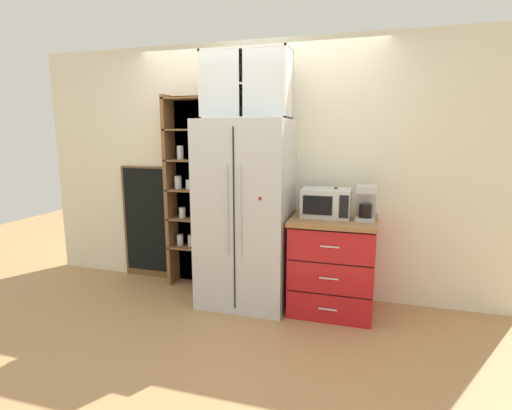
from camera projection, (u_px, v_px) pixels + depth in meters
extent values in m
plane|color=tan|center=(246.00, 300.00, 3.87)|extent=(10.69, 10.69, 0.00)
cube|color=silver|center=(257.00, 170.00, 4.01)|extent=(4.99, 0.10, 2.55)
cube|color=silver|center=(246.00, 214.00, 3.71)|extent=(0.84, 0.69, 1.77)
cube|color=black|center=(234.00, 221.00, 3.38)|extent=(0.01, 0.01, 1.63)
cylinder|color=silver|center=(227.00, 211.00, 3.37)|extent=(0.02, 0.02, 0.80)
cylinder|color=silver|center=(240.00, 212.00, 3.34)|extent=(0.02, 0.02, 0.80)
cube|color=#A8161C|center=(260.00, 199.00, 3.28)|extent=(0.02, 0.01, 0.02)
cube|color=brown|center=(195.00, 192.00, 4.23)|extent=(0.53, 0.04, 2.04)
cube|color=brown|center=(170.00, 193.00, 4.16)|extent=(0.04, 0.22, 2.04)
cube|color=brown|center=(209.00, 194.00, 4.04)|extent=(0.04, 0.22, 2.04)
cube|color=brown|center=(191.00, 247.00, 4.21)|extent=(0.47, 0.22, 0.02)
cylinder|color=silver|center=(180.00, 240.00, 4.24)|extent=(0.07, 0.07, 0.11)
cylinder|color=white|center=(180.00, 242.00, 4.24)|extent=(0.06, 0.06, 0.08)
cylinder|color=#B2B2B7|center=(180.00, 235.00, 4.23)|extent=(0.07, 0.07, 0.01)
cylinder|color=silver|center=(191.00, 241.00, 4.20)|extent=(0.06, 0.06, 0.12)
cylinder|color=white|center=(191.00, 243.00, 4.20)|extent=(0.06, 0.06, 0.08)
cylinder|color=#B2B2B7|center=(191.00, 235.00, 4.19)|extent=(0.06, 0.06, 0.01)
cylinder|color=silver|center=(202.00, 242.00, 4.16)|extent=(0.06, 0.06, 0.11)
cylinder|color=#E0C67F|center=(202.00, 244.00, 4.17)|extent=(0.05, 0.05, 0.08)
cylinder|color=#B2B2B7|center=(202.00, 237.00, 4.15)|extent=(0.06, 0.06, 0.01)
cube|color=brown|center=(190.00, 219.00, 4.15)|extent=(0.47, 0.22, 0.02)
cylinder|color=silver|center=(182.00, 213.00, 4.16)|extent=(0.07, 0.07, 0.10)
cylinder|color=brown|center=(182.00, 214.00, 4.16)|extent=(0.06, 0.06, 0.07)
cylinder|color=#B2B2B7|center=(182.00, 208.00, 4.15)|extent=(0.07, 0.07, 0.01)
cylinder|color=silver|center=(198.00, 214.00, 4.12)|extent=(0.06, 0.06, 0.10)
cylinder|color=#382316|center=(198.00, 215.00, 4.13)|extent=(0.05, 0.05, 0.07)
cylinder|color=#B2B2B7|center=(198.00, 209.00, 4.11)|extent=(0.06, 0.06, 0.01)
cube|color=brown|center=(189.00, 190.00, 4.09)|extent=(0.47, 0.22, 0.02)
cylinder|color=silver|center=(178.00, 183.00, 4.11)|extent=(0.08, 0.08, 0.13)
cylinder|color=#2D2D2D|center=(178.00, 185.00, 4.11)|extent=(0.06, 0.06, 0.09)
cylinder|color=#B2B2B7|center=(178.00, 176.00, 4.10)|extent=(0.07, 0.07, 0.01)
cylinder|color=silver|center=(189.00, 185.00, 4.08)|extent=(0.08, 0.08, 0.09)
cylinder|color=beige|center=(190.00, 186.00, 4.08)|extent=(0.07, 0.07, 0.06)
cylinder|color=#B2B2B7|center=(189.00, 180.00, 4.07)|extent=(0.07, 0.07, 0.01)
cylinder|color=silver|center=(200.00, 183.00, 4.02)|extent=(0.06, 0.06, 0.14)
cylinder|color=#B77A38|center=(201.00, 185.00, 4.03)|extent=(0.05, 0.05, 0.09)
cylinder|color=#B2B2B7|center=(200.00, 176.00, 4.01)|extent=(0.06, 0.06, 0.01)
cube|color=brown|center=(188.00, 160.00, 4.04)|extent=(0.47, 0.22, 0.02)
cylinder|color=silver|center=(180.00, 153.00, 4.05)|extent=(0.07, 0.07, 0.13)
cylinder|color=#CCB78C|center=(180.00, 155.00, 4.05)|extent=(0.06, 0.06, 0.09)
cylinder|color=#B2B2B7|center=(180.00, 146.00, 4.03)|extent=(0.07, 0.07, 0.01)
cube|color=brown|center=(187.00, 130.00, 3.98)|extent=(0.47, 0.22, 0.02)
cube|color=brown|center=(186.00, 98.00, 3.92)|extent=(0.47, 0.22, 0.02)
cube|color=red|center=(332.00, 266.00, 3.60)|extent=(0.74, 0.62, 0.85)
cube|color=#9E7042|center=(334.00, 220.00, 3.52)|extent=(0.77, 0.65, 0.04)
cube|color=black|center=(328.00, 295.00, 3.33)|extent=(0.72, 0.00, 0.01)
cube|color=silver|center=(328.00, 309.00, 3.35)|extent=(0.16, 0.01, 0.01)
cube|color=black|center=(329.00, 264.00, 3.28)|extent=(0.72, 0.00, 0.01)
cube|color=silver|center=(329.00, 279.00, 3.30)|extent=(0.16, 0.01, 0.01)
cube|color=black|center=(331.00, 232.00, 3.23)|extent=(0.72, 0.00, 0.01)
cube|color=silver|center=(330.00, 247.00, 3.24)|extent=(0.16, 0.01, 0.01)
cube|color=silver|center=(326.00, 203.00, 3.56)|extent=(0.44, 0.32, 0.26)
cube|color=black|center=(317.00, 205.00, 3.42)|extent=(0.26, 0.01, 0.17)
cube|color=black|center=(344.00, 207.00, 3.36)|extent=(0.08, 0.01, 0.20)
cube|color=#B7B7BC|center=(365.00, 219.00, 3.42)|extent=(0.17, 0.20, 0.03)
cube|color=#B7B7BC|center=(366.00, 202.00, 3.46)|extent=(0.17, 0.06, 0.30)
cube|color=#B7B7BC|center=(366.00, 189.00, 3.37)|extent=(0.17, 0.20, 0.06)
cylinder|color=black|center=(365.00, 211.00, 3.39)|extent=(0.11, 0.11, 0.12)
cylinder|color=silver|center=(335.00, 212.00, 3.57)|extent=(0.08, 0.08, 0.09)
torus|color=silver|center=(341.00, 212.00, 3.55)|extent=(0.05, 0.01, 0.05)
cylinder|color=silver|center=(335.00, 206.00, 3.56)|extent=(0.07, 0.07, 0.19)
cone|color=silver|center=(335.00, 196.00, 3.54)|extent=(0.07, 0.07, 0.04)
cylinder|color=silver|center=(336.00, 192.00, 3.53)|extent=(0.03, 0.03, 0.07)
cylinder|color=black|center=(336.00, 188.00, 3.53)|extent=(0.03, 0.03, 0.01)
cube|color=silver|center=(251.00, 87.00, 3.66)|extent=(0.81, 0.02, 0.61)
cube|color=silver|center=(246.00, 51.00, 3.46)|extent=(0.81, 0.32, 0.02)
cube|color=silver|center=(246.00, 118.00, 3.57)|extent=(0.81, 0.32, 0.02)
cube|color=silver|center=(206.00, 87.00, 3.62)|extent=(0.02, 0.32, 0.61)
cube|color=silver|center=(289.00, 83.00, 3.40)|extent=(0.02, 0.32, 0.61)
cube|color=silver|center=(246.00, 85.00, 3.51)|extent=(0.78, 0.30, 0.02)
cube|color=silver|center=(219.00, 84.00, 3.42)|extent=(0.37, 0.01, 0.57)
cube|color=silver|center=(263.00, 82.00, 3.31)|extent=(0.37, 0.01, 0.57)
cylinder|color=silver|center=(218.00, 117.00, 3.64)|extent=(0.05, 0.05, 0.00)
cylinder|color=silver|center=(218.00, 114.00, 3.64)|extent=(0.01, 0.01, 0.07)
cone|color=silver|center=(218.00, 107.00, 3.63)|extent=(0.06, 0.06, 0.05)
cylinder|color=silver|center=(237.00, 117.00, 3.59)|extent=(0.05, 0.05, 0.00)
cylinder|color=silver|center=(237.00, 113.00, 3.59)|extent=(0.01, 0.01, 0.07)
cone|color=silver|center=(237.00, 107.00, 3.57)|extent=(0.06, 0.06, 0.05)
cylinder|color=silver|center=(256.00, 117.00, 3.54)|extent=(0.05, 0.05, 0.00)
cylinder|color=silver|center=(256.00, 113.00, 3.53)|extent=(0.01, 0.01, 0.07)
cone|color=silver|center=(256.00, 106.00, 3.52)|extent=(0.06, 0.06, 0.05)
cylinder|color=silver|center=(276.00, 117.00, 3.49)|extent=(0.05, 0.05, 0.00)
cylinder|color=silver|center=(276.00, 113.00, 3.48)|extent=(0.01, 0.01, 0.07)
cone|color=silver|center=(276.00, 106.00, 3.47)|extent=(0.06, 0.06, 0.05)
cylinder|color=white|center=(221.00, 81.00, 3.57)|extent=(0.06, 0.06, 0.07)
cylinder|color=white|center=(246.00, 80.00, 3.51)|extent=(0.06, 0.06, 0.07)
cylinder|color=white|center=(272.00, 79.00, 3.44)|extent=(0.06, 0.06, 0.07)
cube|color=brown|center=(147.00, 223.00, 4.42)|extent=(0.60, 0.04, 1.28)
cube|color=black|center=(146.00, 220.00, 4.39)|extent=(0.54, 0.01, 1.18)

